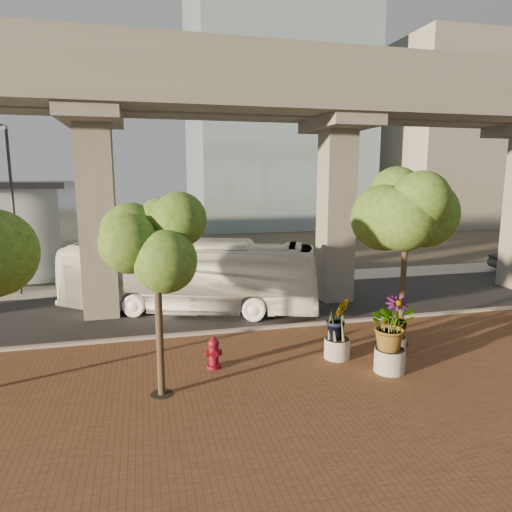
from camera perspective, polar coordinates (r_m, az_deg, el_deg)
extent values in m
plane|color=#342F26|center=(21.84, -2.89, -7.81)|extent=(160.00, 160.00, 0.00)
cube|color=brown|center=(14.62, 3.50, -16.98)|extent=(70.00, 13.00, 0.06)
cube|color=black|center=(23.72, -3.83, -6.33)|extent=(90.00, 8.00, 0.04)
cube|color=#9F9B94|center=(19.96, -1.76, -9.29)|extent=(70.00, 0.25, 0.16)
cube|color=#9F9B94|center=(28.97, -5.78, -3.34)|extent=(90.00, 3.00, 0.06)
cube|color=gray|center=(21.55, -3.36, 20.21)|extent=(72.00, 2.40, 1.80)
cube|color=gray|center=(24.66, -4.83, 18.88)|extent=(72.00, 2.40, 1.80)
cube|color=gray|center=(20.80, -2.79, 24.55)|extent=(72.00, 0.12, 1.00)
cube|color=gray|center=(25.98, -5.30, 21.55)|extent=(72.00, 0.12, 1.00)
cube|color=gray|center=(70.53, 23.21, 13.48)|extent=(18.00, 16.00, 24.00)
imported|color=white|center=(22.72, -8.23, -2.61)|extent=(12.84, 7.24, 3.51)
cylinder|color=maroon|center=(16.43, -5.28, -13.52)|extent=(0.51, 0.51, 0.11)
cylinder|color=maroon|center=(16.28, -5.30, -12.19)|extent=(0.34, 0.34, 0.82)
sphere|color=maroon|center=(16.13, -5.33, -10.84)|extent=(0.40, 0.40, 0.40)
cylinder|color=maroon|center=(16.06, -5.34, -10.23)|extent=(0.11, 0.11, 0.14)
cylinder|color=maroon|center=(16.25, -5.31, -11.96)|extent=(0.57, 0.23, 0.23)
cylinder|color=gray|center=(16.58, 16.34, -12.39)|extent=(1.03, 1.03, 0.80)
imported|color=#254C14|center=(16.15, 16.56, -8.26)|extent=(2.29, 2.29, 1.72)
cylinder|color=#9C978D|center=(18.19, 16.89, -10.64)|extent=(0.84, 0.84, 0.66)
imported|color=#254C14|center=(17.84, 17.07, -7.32)|extent=(2.06, 2.06, 1.55)
cylinder|color=#ACA69B|center=(17.33, 10.08, -11.28)|extent=(0.93, 0.93, 0.73)
imported|color=#254C14|center=(16.95, 10.20, -7.68)|extent=(2.07, 2.07, 1.55)
cylinder|color=#4E3E2C|center=(14.18, -11.94, -9.99)|extent=(0.22, 0.22, 3.61)
cylinder|color=black|center=(14.88, -11.68, -16.53)|extent=(0.70, 0.70, 0.01)
cylinder|color=#4E3E2C|center=(18.77, 17.79, -5.12)|extent=(0.22, 0.22, 3.74)
cylinder|color=black|center=(19.32, 17.49, -10.46)|extent=(0.70, 0.70, 0.01)
cylinder|color=#323137|center=(28.65, -28.03, 4.73)|extent=(0.16, 0.16, 9.19)
cube|color=#323137|center=(28.14, -29.09, 13.97)|extent=(0.17, 1.15, 0.17)
cube|color=silver|center=(27.58, -29.38, 13.82)|extent=(0.46, 0.23, 0.14)
cylinder|color=#2C2D31|center=(29.18, 11.27, 5.64)|extent=(0.16, 0.16, 9.05)
cube|color=#2C2D31|center=(28.70, 12.08, 14.59)|extent=(0.17, 1.13, 0.17)
cube|color=silver|center=(28.18, 12.59, 14.44)|extent=(0.45, 0.23, 0.14)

